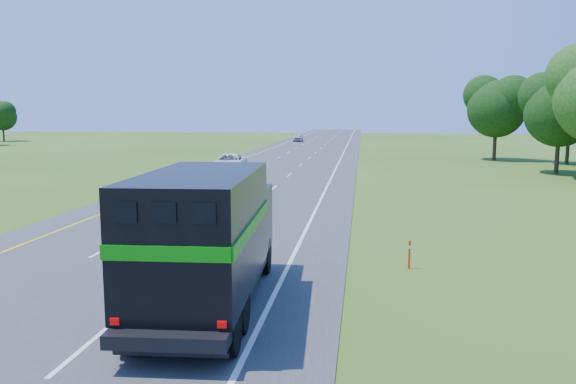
% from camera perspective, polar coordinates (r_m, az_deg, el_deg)
% --- Properties ---
extents(road, '(15.00, 260.00, 0.04)m').
position_cam_1_polar(road, '(51.16, -1.44, 2.15)').
color(road, '#38383A').
rests_on(road, ground).
extents(lane_markings, '(11.15, 260.00, 0.01)m').
position_cam_1_polar(lane_markings, '(51.16, -1.44, 2.17)').
color(lane_markings, yellow).
rests_on(lane_markings, road).
extents(horse_truck, '(3.10, 8.62, 3.76)m').
position_cam_1_polar(horse_truck, '(15.12, -8.19, -4.34)').
color(horse_truck, black).
rests_on(horse_truck, road).
extents(white_suv, '(3.10, 5.91, 1.59)m').
position_cam_1_polar(white_suv, '(50.78, -5.95, 2.98)').
color(white_suv, white).
rests_on(white_suv, road).
extents(far_car, '(2.13, 4.59, 1.52)m').
position_cam_1_polar(far_car, '(104.72, 1.02, 5.59)').
color(far_car, '#ADADB4').
rests_on(far_car, road).
extents(delineator, '(0.08, 0.04, 0.98)m').
position_cam_1_polar(delineator, '(19.60, 12.23, -6.16)').
color(delineator, red).
rests_on(delineator, ground).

